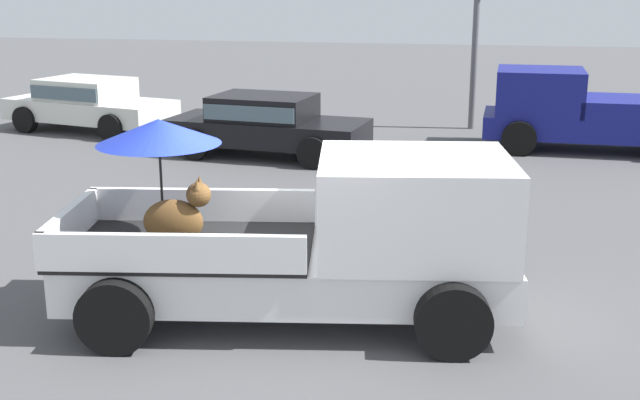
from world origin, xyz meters
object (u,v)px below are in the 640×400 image
at_px(pickup_truck_main, 324,236).
at_px(pickup_truck_red, 584,111).
at_px(parked_sedan_far, 266,122).
at_px(parked_sedan_near, 88,102).

bearing_deg(pickup_truck_main, pickup_truck_red, 60.31).
bearing_deg(pickup_truck_red, parked_sedan_far, 18.25).
xyz_separation_m(pickup_truck_red, parked_sedan_far, (-6.86, -2.02, -0.13)).
distance_m(pickup_truck_main, pickup_truck_red, 11.16).
relative_size(pickup_truck_red, parked_sedan_near, 1.06).
xyz_separation_m(pickup_truck_main, parked_sedan_near, (-8.13, 10.44, -0.24)).
bearing_deg(parked_sedan_far, pickup_truck_red, 23.63).
distance_m(pickup_truck_red, parked_sedan_near, 12.05).
height_order(pickup_truck_main, pickup_truck_red, pickup_truck_main).
xyz_separation_m(pickup_truck_main, parked_sedan_far, (-2.94, 8.43, -0.24)).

